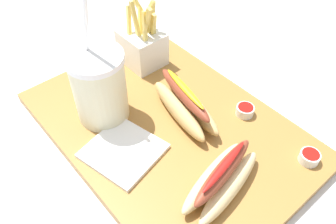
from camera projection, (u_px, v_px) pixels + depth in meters
The scene contains 9 objects.
ground_plane at pixel (168, 135), 0.64m from camera, with size 2.40×2.40×0.02m, color silver.
food_tray at pixel (168, 128), 0.62m from camera, with size 0.49×0.34×0.02m, color olive.
soda_cup at pixel (99, 87), 0.58m from camera, with size 0.09×0.09×0.23m.
fries_basket at pixel (142, 45), 0.71m from camera, with size 0.08×0.07×0.15m.
hot_dog_1 at pixel (185, 105), 0.61m from camera, with size 0.17×0.08×0.07m.
hot_dog_2 at pixel (222, 179), 0.51m from camera, with size 0.09×0.16×0.06m.
ketchup_cup_1 at pixel (310, 157), 0.55m from camera, with size 0.03×0.03×0.02m.
ketchup_cup_2 at pixel (245, 110), 0.62m from camera, with size 0.03×0.03×0.02m.
napkin_stack at pixel (125, 152), 0.57m from camera, with size 0.11×0.11×0.01m, color white.
Camera 1 is at (-0.31, 0.27, 0.48)m, focal length 37.32 mm.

